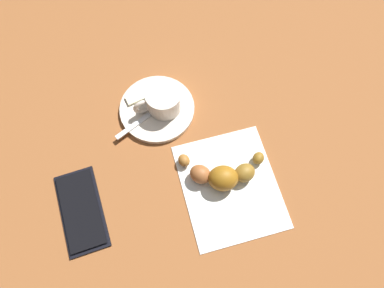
{
  "coord_description": "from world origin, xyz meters",
  "views": [
    {
      "loc": [
        0.24,
        -0.1,
        0.62
      ],
      "look_at": [
        0.01,
        -0.0,
        0.01
      ],
      "focal_mm": 33.56,
      "sensor_mm": 36.0,
      "label": 1
    }
  ],
  "objects_px": {
    "saucer": "(157,109)",
    "croissant": "(223,175)",
    "espresso_cup": "(163,100)",
    "cell_phone": "(81,210)",
    "napkin": "(230,186)",
    "sugar_packet": "(142,95)",
    "teaspoon": "(152,112)"
  },
  "relations": [
    {
      "from": "saucer",
      "to": "croissant",
      "type": "height_order",
      "value": "croissant"
    },
    {
      "from": "espresso_cup",
      "to": "cell_phone",
      "type": "relative_size",
      "value": 0.61
    },
    {
      "from": "cell_phone",
      "to": "espresso_cup",
      "type": "bearing_deg",
      "value": 121.86
    },
    {
      "from": "saucer",
      "to": "espresso_cup",
      "type": "distance_m",
      "value": 0.03
    },
    {
      "from": "croissant",
      "to": "saucer",
      "type": "bearing_deg",
      "value": -162.79
    },
    {
      "from": "saucer",
      "to": "napkin",
      "type": "height_order",
      "value": "saucer"
    },
    {
      "from": "saucer",
      "to": "croissant",
      "type": "relative_size",
      "value": 0.95
    },
    {
      "from": "saucer",
      "to": "sugar_packet",
      "type": "relative_size",
      "value": 2.2
    },
    {
      "from": "saucer",
      "to": "napkin",
      "type": "relative_size",
      "value": 0.72
    },
    {
      "from": "sugar_packet",
      "to": "napkin",
      "type": "distance_m",
      "value": 0.24
    },
    {
      "from": "espresso_cup",
      "to": "teaspoon",
      "type": "xyz_separation_m",
      "value": [
        0.0,
        -0.02,
        -0.02
      ]
    },
    {
      "from": "sugar_packet",
      "to": "napkin",
      "type": "bearing_deg",
      "value": 106.56
    },
    {
      "from": "napkin",
      "to": "cell_phone",
      "type": "distance_m",
      "value": 0.26
    },
    {
      "from": "espresso_cup",
      "to": "teaspoon",
      "type": "distance_m",
      "value": 0.03
    },
    {
      "from": "teaspoon",
      "to": "cell_phone",
      "type": "height_order",
      "value": "teaspoon"
    },
    {
      "from": "saucer",
      "to": "sugar_packet",
      "type": "xyz_separation_m",
      "value": [
        -0.04,
        -0.02,
        0.01
      ]
    },
    {
      "from": "saucer",
      "to": "cell_phone",
      "type": "relative_size",
      "value": 0.94
    },
    {
      "from": "espresso_cup",
      "to": "sugar_packet",
      "type": "bearing_deg",
      "value": -142.28
    },
    {
      "from": "sugar_packet",
      "to": "croissant",
      "type": "xyz_separation_m",
      "value": [
        0.21,
        0.07,
        0.01
      ]
    },
    {
      "from": "espresso_cup",
      "to": "sugar_packet",
      "type": "relative_size",
      "value": 1.43
    },
    {
      "from": "napkin",
      "to": "croissant",
      "type": "relative_size",
      "value": 1.32
    },
    {
      "from": "teaspoon",
      "to": "napkin",
      "type": "height_order",
      "value": "teaspoon"
    },
    {
      "from": "saucer",
      "to": "croissant",
      "type": "distance_m",
      "value": 0.18
    },
    {
      "from": "saucer",
      "to": "teaspoon",
      "type": "distance_m",
      "value": 0.02
    },
    {
      "from": "napkin",
      "to": "croissant",
      "type": "bearing_deg",
      "value": -159.84
    },
    {
      "from": "teaspoon",
      "to": "napkin",
      "type": "distance_m",
      "value": 0.2
    },
    {
      "from": "sugar_packet",
      "to": "teaspoon",
      "type": "bearing_deg",
      "value": 93.91
    },
    {
      "from": "saucer",
      "to": "espresso_cup",
      "type": "xyz_separation_m",
      "value": [
        0.0,
        0.01,
        0.03
      ]
    },
    {
      "from": "espresso_cup",
      "to": "napkin",
      "type": "bearing_deg",
      "value": 14.04
    },
    {
      "from": "espresso_cup",
      "to": "teaspoon",
      "type": "bearing_deg",
      "value": -79.47
    },
    {
      "from": "saucer",
      "to": "croissant",
      "type": "bearing_deg",
      "value": 17.21
    },
    {
      "from": "croissant",
      "to": "sugar_packet",
      "type": "bearing_deg",
      "value": -161.62
    }
  ]
}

